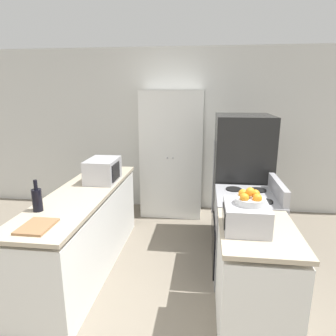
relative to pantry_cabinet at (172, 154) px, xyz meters
The scene contains 11 objects.
wall_back 0.45m from the pantry_cabinet, 75.16° to the left, with size 7.00×0.06×2.60m.
counter_left 1.94m from the pantry_cabinet, 114.78° to the right, with size 0.60×2.23×0.90m.
counter_right 2.62m from the pantry_cabinet, 68.54° to the right, with size 0.60×0.83×0.90m.
pantry_cabinet is the anchor object (origin of this frame).
stove 1.93m from the pantry_cabinet, 59.01° to the right, with size 0.66×0.72×1.06m.
refrigerator 1.27m from the pantry_cabinet, 39.59° to the right, with size 0.70×0.79×1.65m.
microwave 1.46m from the pantry_cabinet, 117.41° to the right, with size 0.34×0.45×0.27m.
wine_bottle 2.43m from the pantry_cabinet, 112.98° to the right, with size 0.09×0.09×0.29m.
toaster_oven 2.53m from the pantry_cabinet, 70.75° to the right, with size 0.34×0.37×0.21m.
fruit_bowl 2.53m from the pantry_cabinet, 70.29° to the right, with size 0.22×0.22×0.13m.
cutting_board 2.68m from the pantry_cabinet, 106.92° to the right, with size 0.23×0.30×0.02m.
Camera 1 is at (0.42, -1.66, 1.93)m, focal length 32.00 mm.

